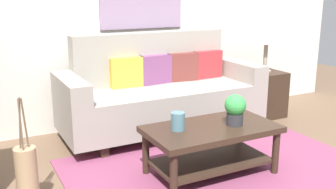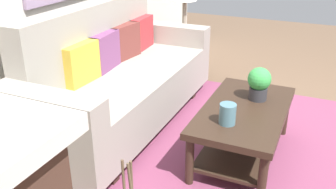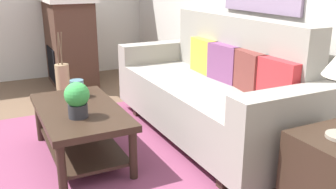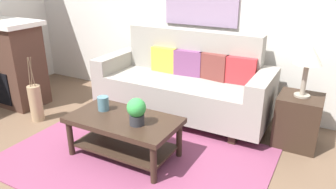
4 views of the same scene
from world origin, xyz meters
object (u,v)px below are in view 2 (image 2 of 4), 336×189
Objects in this scene: tabletop_vase at (228,114)px; potted_plant_tabletop at (259,83)px; throw_pillow_crimson at (141,33)px; throw_pillow_maroon at (124,42)px; coffee_table at (244,122)px; throw_pillow_mustard at (81,63)px; couch at (119,80)px; side_table at (184,53)px; throw_pillow_plum at (105,51)px.

potted_plant_tabletop reaches higher than tabletop_vase.
throw_pillow_crimson is 1.63m from tabletop_vase.
throw_pillow_maroon is at bearing 79.81° from potted_plant_tabletop.
coffee_table is at bearing -121.16° from throw_pillow_crimson.
couch is at bearing -20.41° from throw_pillow_mustard.
side_table is (1.29, 1.14, -0.29)m from potted_plant_tabletop.
throw_pillow_plum is at bearing 180.00° from throw_pillow_crimson.
couch is 1.40m from side_table.
throw_pillow_plum is at bearing 90.00° from couch.
throw_pillow_maroon reaches higher than side_table.
throw_pillow_plum reaches higher than coffee_table.
throw_pillow_plum and throw_pillow_crimson have the same top height.
couch is 6.06× the size of throw_pillow_crimson.
throw_pillow_mustard is at bearing 159.59° from couch.
throw_pillow_mustard is at bearing 180.00° from throw_pillow_plum.
throw_pillow_plum is at bearing 180.00° from throw_pillow_maroon.
throw_pillow_crimson reaches higher than potted_plant_tabletop.
throw_pillow_mustard is 0.68m from throw_pillow_maroon.
couch is 0.73m from throw_pillow_crimson.
throw_pillow_maroon is 2.45× the size of tabletop_vase.
throw_pillow_mustard is 1.37× the size of potted_plant_tabletop.
throw_pillow_plum is at bearing 72.47° from tabletop_vase.
potted_plant_tabletop is (0.44, -1.33, -0.11)m from throw_pillow_mustard.
throw_pillow_maroon is at bearing 180.00° from throw_pillow_crimson.
side_table is at bearing -2.73° from couch.
throw_pillow_mustard is at bearing 180.00° from throw_pillow_maroon.
side_table is at bearing -15.08° from throw_pillow_crimson.
throw_pillow_plum is at bearing 85.70° from coffee_table.
potted_plant_tabletop is at bearing -12.68° from tabletop_vase.
throw_pillow_maroon is at bearing 169.65° from side_table.
throw_pillow_maroon is (0.68, 0.00, 0.00)m from throw_pillow_mustard.
tabletop_vase is at bearing 168.82° from coffee_table.
throw_pillow_plum is 1.33m from coffee_table.
throw_pillow_plum is 0.68m from throw_pillow_crimson.
side_table reaches higher than coffee_table.
couch is at bearing -159.59° from throw_pillow_maroon.
throw_pillow_maroon is 0.64× the size of side_table.
coffee_table is at bearing -143.84° from side_table.
couch is 3.90× the size of side_table.
couch reaches higher than coffee_table.
potted_plant_tabletop is (-0.58, -1.33, -0.11)m from throw_pillow_crimson.
tabletop_vase is at bearing -120.67° from throw_pillow_maroon.
throw_pillow_crimson is 0.84m from side_table.
throw_pillow_mustard is at bearing 100.74° from coffee_table.
throw_pillow_crimson is at bearing 0.00° from throw_pillow_mustard.
coffee_table is 4.20× the size of potted_plant_tabletop.
throw_pillow_maroon is 1.00× the size of throw_pillow_crimson.
side_table is (1.39, -0.07, -0.15)m from couch.
throw_pillow_mustard is at bearing 108.21° from potted_plant_tabletop.
couch reaches higher than side_table.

